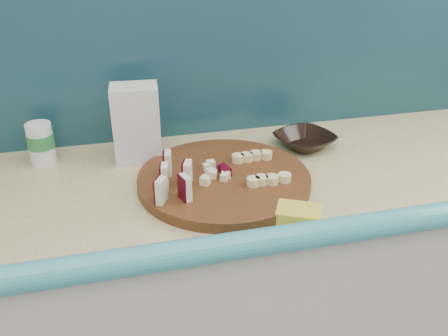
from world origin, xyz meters
TOP-DOWN VIEW (x-y plane):
  - kitchen_counter at (0.10, 1.50)m, footprint 2.20×0.63m
  - backsplash at (0.10, 1.79)m, footprint 2.20×0.02m
  - cutting_board at (0.24, 1.45)m, footprint 0.44×0.44m
  - apple_wedges at (0.11, 1.42)m, footprint 0.09×0.17m
  - apple_chunks at (0.22, 1.45)m, footprint 0.07×0.07m
  - banana_slices at (0.33, 1.45)m, footprint 0.11×0.16m
  - brown_bowl at (0.52, 1.61)m, footprint 0.21×0.21m
  - flour_bag at (0.05, 1.65)m, footprint 0.13×0.10m
  - canister at (-0.20, 1.68)m, footprint 0.07×0.07m
  - sponge at (0.36, 1.26)m, footprint 0.12×0.11m
  - banana_peel at (0.30, 1.61)m, footprint 0.20×0.16m

SIDE VIEW (x-z plane):
  - kitchen_counter at x=0.10m, z-range 0.00..0.91m
  - banana_peel at x=0.30m, z-range 0.91..0.92m
  - cutting_board at x=0.24m, z-range 0.91..0.94m
  - sponge at x=0.36m, z-range 0.91..0.94m
  - brown_bowl at x=0.52m, z-range 0.91..0.95m
  - banana_slices at x=0.33m, z-range 0.94..0.96m
  - apple_chunks at x=0.22m, z-range 0.94..0.96m
  - apple_wedges at x=0.11m, z-range 0.94..1.00m
  - canister at x=-0.20m, z-range 0.91..1.03m
  - flour_bag at x=0.05m, z-range 0.91..1.12m
  - backsplash at x=0.10m, z-range 0.91..1.41m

